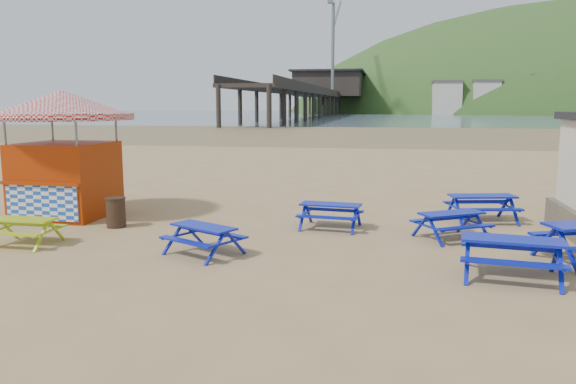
% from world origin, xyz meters
% --- Properties ---
extents(ground, '(400.00, 400.00, 0.00)m').
position_xyz_m(ground, '(0.00, 0.00, 0.00)').
color(ground, tan).
rests_on(ground, ground).
extents(wet_sand, '(400.00, 400.00, 0.00)m').
position_xyz_m(wet_sand, '(0.00, 55.00, 0.00)').
color(wet_sand, olive).
rests_on(wet_sand, ground).
extents(sea, '(400.00, 400.00, 0.00)m').
position_xyz_m(sea, '(0.00, 170.00, 0.01)').
color(sea, '#4B5E6C').
rests_on(sea, ground).
extents(picnic_table_blue_a, '(1.77, 1.50, 0.68)m').
position_xyz_m(picnic_table_blue_a, '(0.79, 1.68, 0.34)').
color(picnic_table_blue_a, '#070BA9').
rests_on(picnic_table_blue_a, ground).
extents(picnic_table_blue_b, '(2.10, 1.82, 0.77)m').
position_xyz_m(picnic_table_blue_b, '(4.99, 3.35, 0.38)').
color(picnic_table_blue_b, '#070BA9').
rests_on(picnic_table_blue_b, ground).
extents(picnic_table_blue_c, '(2.06, 1.95, 0.68)m').
position_xyz_m(picnic_table_blue_c, '(3.89, 0.98, 0.34)').
color(picnic_table_blue_c, '#070BA9').
rests_on(picnic_table_blue_c, ground).
extents(picnic_table_blue_d, '(1.99, 1.87, 0.66)m').
position_xyz_m(picnic_table_blue_d, '(-1.76, -1.50, 0.33)').
color(picnic_table_blue_d, '#070BA9').
rests_on(picnic_table_blue_d, ground).
extents(picnic_table_blue_e, '(2.08, 1.77, 0.79)m').
position_xyz_m(picnic_table_blue_e, '(4.69, -2.15, 0.40)').
color(picnic_table_blue_e, '#070BA9').
rests_on(picnic_table_blue_e, ground).
extents(picnic_table_yellow, '(1.55, 1.26, 0.64)m').
position_xyz_m(picnic_table_yellow, '(-6.30, -1.41, 0.32)').
color(picnic_table_yellow, '#99AD0A').
rests_on(picnic_table_yellow, ground).
extents(ice_cream_kiosk, '(4.31, 4.31, 3.77)m').
position_xyz_m(ice_cream_kiosk, '(-7.23, 2.02, 2.37)').
color(ice_cream_kiosk, '#982804').
rests_on(ice_cream_kiosk, ground).
extents(litter_bin, '(0.56, 0.56, 0.83)m').
position_xyz_m(litter_bin, '(-5.05, 0.80, 0.42)').
color(litter_bin, '#342016').
rests_on(litter_bin, ground).
extents(pier, '(24.00, 220.00, 39.29)m').
position_xyz_m(pier, '(-17.99, 178.23, 5.46)').
color(pier, black).
rests_on(pier, ground).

